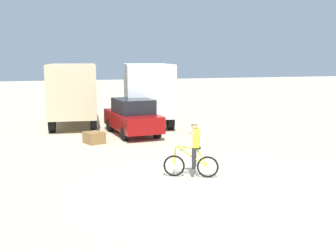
# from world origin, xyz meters

# --- Properties ---
(ground_plane) EXTENTS (120.00, 120.00, 0.00)m
(ground_plane) POSITION_xyz_m (0.00, 0.00, 0.00)
(ground_plane) COLOR beige
(box_truck_tan_camper) EXTENTS (3.12, 6.97, 3.35)m
(box_truck_tan_camper) POSITION_xyz_m (-2.87, 12.66, 1.87)
(box_truck_tan_camper) COLOR #CCB78E
(box_truck_tan_camper) RESTS_ON ground
(box_truck_avon_van) EXTENTS (3.41, 7.04, 3.35)m
(box_truck_avon_van) POSITION_xyz_m (1.10, 11.87, 1.87)
(box_truck_avon_van) COLOR white
(box_truck_avon_van) RESTS_ON ground
(sedan_parked) EXTENTS (2.10, 4.33, 1.76)m
(sedan_parked) POSITION_xyz_m (-0.48, 8.58, 0.88)
(sedan_parked) COLOR maroon
(sedan_parked) RESTS_ON ground
(cyclist_orange_shirt) EXTENTS (1.59, 0.84, 1.82)m
(cyclist_orange_shirt) POSITION_xyz_m (-0.33, 0.92, 0.85)
(cyclist_orange_shirt) COLOR black
(cyclist_orange_shirt) RESTS_ON ground
(supply_crate) EXTENTS (0.96, 1.01, 0.50)m
(supply_crate) POSITION_xyz_m (-2.54, 7.10, 0.25)
(supply_crate) COLOR olive
(supply_crate) RESTS_ON ground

